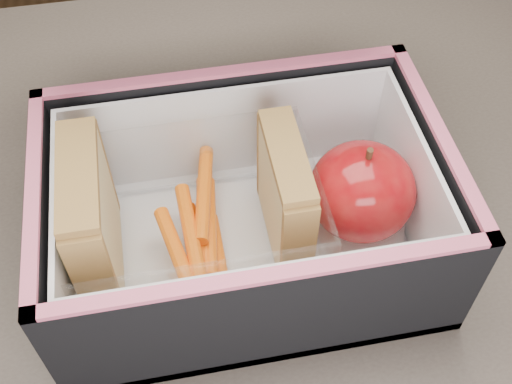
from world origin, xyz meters
The scene contains 8 objects.
kitchen_table centered at (0.00, 0.00, 0.66)m, with size 1.20×0.80×0.75m.
lunch_bag centered at (0.01, 0.02, 0.81)m, with size 0.29×0.33×0.25m.
plastic_tub centered at (-0.03, 0.02, 0.80)m, with size 0.19×0.13×0.08m, color white, non-canonical shape.
sandwich_left centered at (-0.10, 0.02, 0.82)m, with size 0.03×0.10×0.11m.
sandwich_right centered at (0.04, 0.02, 0.82)m, with size 0.02×0.09×0.10m.
carrot_sticks centered at (-0.02, 0.01, 0.78)m, with size 0.05×0.16×0.03m.
paper_napkin centered at (0.10, 0.02, 0.77)m, with size 0.08×0.08×0.01m, color white.
red_apple centered at (0.10, 0.02, 0.81)m, with size 0.11×0.11×0.09m.
Camera 1 is at (-0.03, -0.27, 1.19)m, focal length 45.00 mm.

